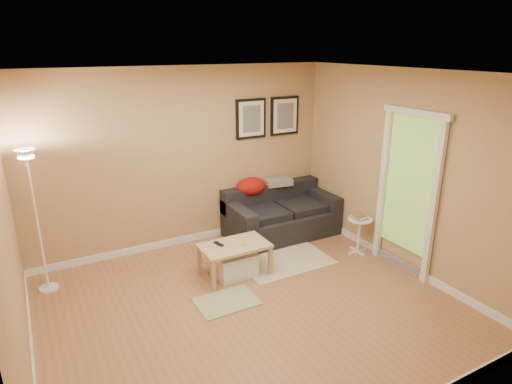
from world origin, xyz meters
TOP-DOWN VIEW (x-y plane):
  - floor at (0.00, 0.00)m, footprint 4.50×4.50m
  - ceiling at (0.00, 0.00)m, footprint 4.50×4.50m
  - wall_back at (0.00, 2.00)m, footprint 4.50×0.00m
  - wall_front at (0.00, -2.00)m, footprint 4.50×0.00m
  - wall_left at (-2.25, 0.00)m, footprint 0.00×4.00m
  - wall_right at (2.25, 0.00)m, footprint 0.00×4.00m
  - baseboard_back at (0.00, 1.99)m, footprint 4.50×0.02m
  - baseboard_left at (-2.24, 0.00)m, footprint 0.02×4.00m
  - baseboard_right at (2.24, 0.00)m, footprint 0.02×4.00m
  - sofa at (1.38, 1.53)m, footprint 1.70×0.90m
  - red_throw at (1.01, 1.85)m, footprint 0.48×0.36m
  - plaid_throw at (1.49, 1.83)m, footprint 0.45×0.32m
  - framed_print_left at (1.08, 1.98)m, footprint 0.50×0.04m
  - framed_print_right at (1.68, 1.98)m, footprint 0.50×0.04m
  - area_rug at (0.95, 0.76)m, footprint 1.25×0.85m
  - green_runner at (-0.20, 0.21)m, footprint 0.70×0.50m
  - coffee_table at (0.17, 0.74)m, footprint 0.88×0.55m
  - remote_control at (-0.00, 0.83)m, footprint 0.09×0.17m
  - tape_roll at (0.27, 0.66)m, footprint 0.07×0.07m
  - storage_bin at (0.17, 0.72)m, footprint 0.52×0.38m
  - side_table at (2.02, 0.47)m, footprint 0.35×0.35m
  - book_stack at (2.00, 0.48)m, footprint 0.21×0.25m
  - floor_lamp at (-2.00, 1.52)m, footprint 0.23×0.23m
  - doorway at (2.20, -0.15)m, footprint 0.12×1.01m

SIDE VIEW (x-z plane):
  - floor at x=0.00m, z-range 0.00..0.00m
  - area_rug at x=0.95m, z-range 0.00..0.01m
  - green_runner at x=-0.20m, z-range 0.00..0.01m
  - baseboard_back at x=0.00m, z-range 0.00..0.10m
  - baseboard_left at x=-2.24m, z-range 0.00..0.10m
  - baseboard_right at x=2.24m, z-range 0.00..0.10m
  - storage_bin at x=0.17m, z-range 0.00..0.32m
  - coffee_table at x=0.17m, z-range 0.00..0.44m
  - side_table at x=2.02m, z-range 0.00..0.53m
  - sofa at x=1.38m, z-range 0.00..0.75m
  - remote_control at x=0.00m, z-range 0.44..0.46m
  - tape_roll at x=0.27m, z-range 0.44..0.47m
  - book_stack at x=2.00m, z-range 0.53..0.60m
  - red_throw at x=1.01m, z-range 0.63..0.91m
  - plaid_throw at x=1.49m, z-range 0.73..0.83m
  - floor_lamp at x=-2.00m, z-range -0.05..1.72m
  - doorway at x=2.20m, z-range -0.04..2.09m
  - wall_back at x=0.00m, z-range -0.95..3.55m
  - wall_front at x=0.00m, z-range -0.95..3.55m
  - wall_left at x=-2.25m, z-range -0.70..3.30m
  - wall_right at x=2.25m, z-range -0.70..3.30m
  - framed_print_left at x=1.08m, z-range 1.50..2.10m
  - framed_print_right at x=1.68m, z-range 1.50..2.10m
  - ceiling at x=0.00m, z-range 2.60..2.60m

